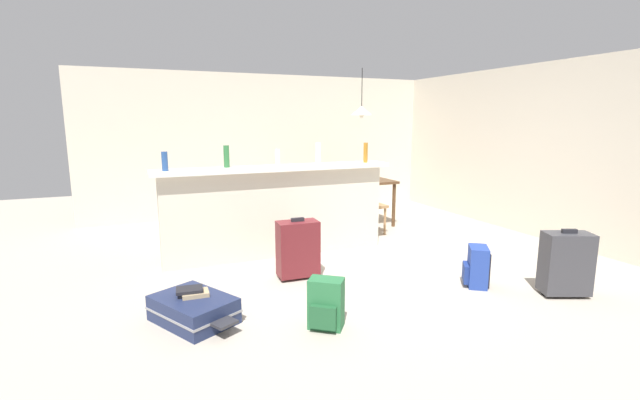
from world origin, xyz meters
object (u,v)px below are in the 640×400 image
object	(u,v)px
dining_table	(357,186)
dining_chair_far_side	(346,189)
suitcase_upright_maroon	(298,248)
bottle_blue	(165,161)
bottle_green	(226,156)
bottle_white	(318,153)
suitcase_flat_navy	(194,309)
book_stack	(193,292)
dining_chair_near_partition	(368,199)
bottle_amber	(366,153)
pendant_lamp	(362,111)
backpack_green	(326,305)
bottle_clear	(278,157)
backpack_blue	(477,267)
suitcase_upright_charcoal	(566,263)

from	to	relation	value
dining_table	dining_chair_far_side	xyz separation A→B (m)	(0.08, 0.57, -0.13)
suitcase_upright_maroon	bottle_blue	bearing A→B (deg)	146.95
bottle_green	bottle_white	world-z (taller)	bottle_white
dining_chair_far_side	suitcase_upright_maroon	xyz separation A→B (m)	(-1.82, -2.50, -0.19)
suitcase_flat_navy	book_stack	world-z (taller)	book_stack
bottle_blue	bottle_white	xyz separation A→B (m)	(1.89, 0.12, 0.03)
bottle_green	dining_chair_near_partition	size ratio (longest dim) A/B	0.28
dining_table	bottle_amber	bearing A→B (deg)	-113.21
bottle_white	dining_table	world-z (taller)	bottle_white
pendant_lamp	backpack_green	bearing A→B (deg)	-122.56
bottle_blue	book_stack	xyz separation A→B (m)	(0.07, -1.43, -1.00)
bottle_clear	suitcase_flat_navy	distance (m)	2.30
backpack_blue	suitcase_upright_charcoal	bearing A→B (deg)	-41.01
bottle_green	pendant_lamp	world-z (taller)	pendant_lamp
bottle_amber	dining_chair_near_partition	world-z (taller)	bottle_amber
bottle_blue	bottle_green	bearing A→B (deg)	8.44
suitcase_upright_maroon	backpack_green	bearing A→B (deg)	-99.35
pendant_lamp	suitcase_upright_charcoal	distance (m)	3.79
dining_table	suitcase_upright_maroon	world-z (taller)	dining_table
bottle_green	dining_chair_near_partition	xyz separation A→B (m)	(2.21, 0.51, -0.76)
bottle_green	bottle_white	distance (m)	1.19
pendant_lamp	dining_chair_near_partition	bearing A→B (deg)	-106.72
backpack_green	suitcase_upright_maroon	bearing A→B (deg)	80.65
bottle_amber	dining_table	xyz separation A→B (m)	(0.48, 1.13, -0.63)
backpack_green	book_stack	size ratio (longest dim) A/B	1.52
book_stack	bottle_green	bearing A→B (deg)	67.66
suitcase_upright_maroon	backpack_green	world-z (taller)	suitcase_upright_maroon
pendant_lamp	backpack_blue	distance (m)	3.35
dining_chair_near_partition	suitcase_upright_maroon	world-z (taller)	dining_chair_near_partition
bottle_green	suitcase_flat_navy	distance (m)	2.06
bottle_green	suitcase_upright_maroon	bearing A→B (deg)	-59.00
bottle_clear	dining_chair_near_partition	world-z (taller)	bottle_clear
bottle_blue	bottle_clear	size ratio (longest dim) A/B	1.06
bottle_clear	bottle_amber	xyz separation A→B (m)	(1.19, -0.10, 0.03)
bottle_clear	dining_chair_near_partition	xyz separation A→B (m)	(1.59, 0.54, -0.73)
dining_chair_far_side	backpack_blue	distance (m)	3.47
bottle_white	suitcase_flat_navy	bearing A→B (deg)	-138.98
bottle_amber	suitcase_flat_navy	xyz separation A→B (m)	(-2.45, -1.45, -1.16)
bottle_green	backpack_green	bearing A→B (deg)	-80.43
bottle_blue	suitcase_upright_charcoal	size ratio (longest dim) A/B	0.32
backpack_blue	bottle_amber	bearing A→B (deg)	101.52
bottle_blue	suitcase_upright_maroon	xyz separation A→B (m)	(1.25, -0.82, -0.92)
dining_chair_far_side	suitcase_upright_charcoal	distance (m)	4.01
dining_chair_near_partition	suitcase_flat_navy	size ratio (longest dim) A/B	1.05
bottle_green	pendant_lamp	bearing A→B (deg)	23.65
bottle_blue	backpack_blue	distance (m)	3.53
suitcase_upright_charcoal	bottle_white	bearing A→B (deg)	123.32
bottle_blue	bottle_green	world-z (taller)	bottle_green
bottle_blue	backpack_green	world-z (taller)	bottle_blue
dining_chair_far_side	book_stack	world-z (taller)	dining_chair_far_side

